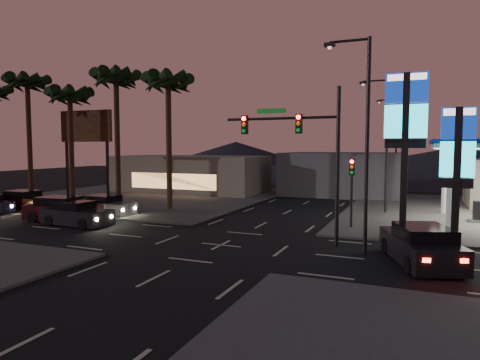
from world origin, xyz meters
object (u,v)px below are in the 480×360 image
at_px(pylon_sign_tall, 406,121).
at_px(traffic_signal_mast, 304,143).
at_px(car_lane_b_front, 106,206).
at_px(car_lane_a_mid, 62,210).
at_px(car_lane_b_mid, 86,207).
at_px(car_lane_b_rear, 25,201).
at_px(pylon_sign_short, 457,154).
at_px(car_lane_a_front, 76,214).
at_px(suv_station, 421,246).

xyz_separation_m(pylon_sign_tall, traffic_signal_mast, (-4.74, -3.51, -1.17)).
bearing_deg(car_lane_b_front, car_lane_a_mid, -107.98).
distance_m(pylon_sign_tall, car_lane_b_mid, 22.62).
bearing_deg(car_lane_b_rear, pylon_sign_short, -1.05).
distance_m(pylon_sign_tall, car_lane_b_rear, 28.70).
xyz_separation_m(pylon_sign_tall, car_lane_b_rear, (-28.13, -0.44, -5.68)).
xyz_separation_m(pylon_sign_short, car_lane_a_front, (-21.97, -3.02, -3.94)).
bearing_deg(car_lane_b_front, car_lane_b_rear, -177.90).
relative_size(traffic_signal_mast, car_lane_b_front, 1.71).
bearing_deg(car_lane_a_mid, car_lane_b_rear, 157.12).
height_order(car_lane_b_mid, car_lane_b_rear, car_lane_b_rear).
height_order(pylon_sign_short, traffic_signal_mast, traffic_signal_mast).
bearing_deg(car_lane_b_rear, suv_station, -9.56).
bearing_deg(pylon_sign_short, car_lane_b_rear, 178.95).
relative_size(pylon_sign_short, suv_station, 1.28).
xyz_separation_m(pylon_sign_short, car_lane_b_rear, (-30.63, 0.56, -3.94)).
xyz_separation_m(car_lane_a_mid, car_lane_b_rear, (-6.74, 2.84, -0.05)).
bearing_deg(car_lane_b_front, suv_station, -13.66).
bearing_deg(pylon_sign_tall, pylon_sign_short, -21.80).
bearing_deg(car_lane_b_mid, car_lane_a_front, -55.91).
height_order(car_lane_a_front, car_lane_b_mid, car_lane_a_front).
bearing_deg(car_lane_a_mid, pylon_sign_short, 5.46).
bearing_deg(pylon_sign_tall, car_lane_b_mid, -178.74).
bearing_deg(car_lane_b_mid, pylon_sign_short, -1.22).
height_order(pylon_sign_tall, car_lane_a_mid, pylon_sign_tall).
distance_m(car_lane_a_mid, suv_station, 22.40).
relative_size(car_lane_b_rear, suv_station, 0.88).
relative_size(traffic_signal_mast, car_lane_b_mid, 1.93).
height_order(car_lane_b_rear, suv_station, suv_station).
height_order(pylon_sign_tall, car_lane_b_rear, pylon_sign_tall).
height_order(pylon_sign_short, car_lane_a_front, pylon_sign_short).
xyz_separation_m(pylon_sign_short, car_lane_b_front, (-22.88, 0.85, -3.97)).
height_order(car_lane_b_front, car_lane_b_mid, car_lane_b_front).
distance_m(pylon_sign_tall, traffic_signal_mast, 6.02).
height_order(car_lane_a_front, car_lane_a_mid, car_lane_a_mid).
xyz_separation_m(pylon_sign_tall, suv_station, (0.92, -5.33, -5.61)).
bearing_deg(car_lane_a_mid, traffic_signal_mast, -0.79).
bearing_deg(pylon_sign_short, suv_station, -110.05).
bearing_deg(car_lane_a_front, suv_station, -3.68).
height_order(pylon_sign_tall, suv_station, pylon_sign_tall).
bearing_deg(suv_station, car_lane_b_front, 166.34).
bearing_deg(car_lane_b_mid, traffic_signal_mast, -10.04).
xyz_separation_m(car_lane_a_mid, car_lane_b_mid, (-0.47, 2.80, -0.17)).
distance_m(traffic_signal_mast, car_lane_b_rear, 24.02).
height_order(pylon_sign_tall, car_lane_a_front, pylon_sign_tall).
height_order(pylon_sign_short, car_lane_a_mid, pylon_sign_short).
relative_size(traffic_signal_mast, car_lane_a_front, 1.66).
xyz_separation_m(traffic_signal_mast, car_lane_b_rear, (-23.39, 3.07, -4.51)).
xyz_separation_m(traffic_signal_mast, suv_station, (5.66, -1.82, -4.44)).
bearing_deg(car_lane_b_mid, car_lane_b_front, 12.41).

